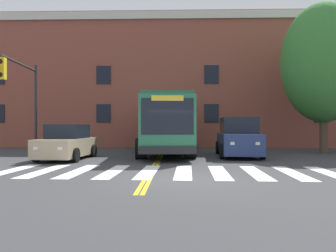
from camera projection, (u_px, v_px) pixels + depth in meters
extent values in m
plane|color=#38383A|center=(182.00, 180.00, 9.99)|extent=(120.00, 120.00, 0.00)
cube|color=white|center=(12.00, 170.00, 12.07)|extent=(0.72, 3.71, 0.01)
cube|color=white|center=(45.00, 171.00, 11.99)|extent=(0.72, 3.71, 0.01)
cube|color=white|center=(79.00, 171.00, 11.91)|extent=(0.72, 3.71, 0.01)
cube|color=white|center=(113.00, 171.00, 11.83)|extent=(0.72, 3.71, 0.01)
cube|color=white|center=(148.00, 172.00, 11.75)|extent=(0.72, 3.71, 0.01)
cube|color=white|center=(183.00, 172.00, 11.67)|extent=(0.72, 3.71, 0.01)
cube|color=white|center=(219.00, 172.00, 11.59)|extent=(0.72, 3.71, 0.01)
cube|color=white|center=(256.00, 173.00, 11.51)|extent=(0.72, 3.71, 0.01)
cube|color=white|center=(292.00, 173.00, 11.43)|extent=(0.72, 3.71, 0.01)
cube|color=white|center=(330.00, 173.00, 11.35)|extent=(0.72, 3.71, 0.01)
cube|color=gold|center=(164.00, 147.00, 25.72)|extent=(0.12, 36.00, 0.01)
cube|color=gold|center=(166.00, 147.00, 25.72)|extent=(0.12, 36.00, 0.01)
cube|color=#28704C|center=(164.00, 124.00, 19.58)|extent=(3.32, 10.63, 2.68)
cube|color=black|center=(185.00, 120.00, 19.64)|extent=(0.72, 9.61, 0.96)
cube|color=black|center=(142.00, 120.00, 19.52)|extent=(0.72, 9.61, 0.96)
cube|color=black|center=(167.00, 116.00, 14.34)|extent=(2.30, 0.19, 1.61)
cube|color=yellow|center=(167.00, 98.00, 14.34)|extent=(1.41, 0.13, 0.24)
cube|color=#232326|center=(168.00, 150.00, 14.31)|extent=(2.51, 0.28, 0.36)
cube|color=#246444|center=(164.00, 101.00, 19.58)|extent=(3.13, 10.20, 0.16)
cylinder|color=black|center=(190.00, 148.00, 16.39)|extent=(0.63, 1.09, 1.05)
cylinder|color=black|center=(141.00, 149.00, 16.28)|extent=(0.63, 1.09, 1.05)
cylinder|color=black|center=(181.00, 143.00, 21.99)|extent=(0.63, 1.09, 1.05)
cylinder|color=black|center=(144.00, 143.00, 21.88)|extent=(0.63, 1.09, 1.05)
cylinder|color=black|center=(179.00, 142.00, 23.09)|extent=(0.63, 1.09, 1.05)
cylinder|color=black|center=(145.00, 142.00, 22.97)|extent=(0.63, 1.09, 1.05)
cube|color=tan|center=(67.00, 147.00, 16.20)|extent=(1.97, 4.40, 0.86)
cube|color=black|center=(68.00, 131.00, 16.34)|extent=(1.70, 2.15, 0.69)
cube|color=white|center=(60.00, 148.00, 13.99)|extent=(0.20, 0.05, 0.14)
cube|color=white|center=(36.00, 148.00, 14.06)|extent=(0.20, 0.05, 0.14)
cylinder|color=black|center=(76.00, 155.00, 14.80)|extent=(0.25, 0.67, 0.66)
cylinder|color=black|center=(36.00, 155.00, 14.93)|extent=(0.25, 0.67, 0.66)
cylinder|color=black|center=(93.00, 151.00, 17.48)|extent=(0.25, 0.67, 0.66)
cylinder|color=black|center=(60.00, 151.00, 17.61)|extent=(0.25, 0.67, 0.66)
cube|color=navy|center=(238.00, 143.00, 17.76)|extent=(2.22, 5.10, 1.05)
cube|color=black|center=(238.00, 126.00, 17.81)|extent=(1.92, 3.20, 0.85)
cube|color=white|center=(258.00, 143.00, 15.20)|extent=(0.20, 0.05, 0.14)
cube|color=white|center=(232.00, 143.00, 15.29)|extent=(0.20, 0.05, 0.14)
cylinder|color=black|center=(262.00, 152.00, 16.13)|extent=(0.26, 0.77, 0.76)
cylinder|color=black|center=(222.00, 151.00, 16.30)|extent=(0.26, 0.77, 0.76)
cylinder|color=black|center=(252.00, 148.00, 19.22)|extent=(0.26, 0.77, 0.76)
cylinder|color=black|center=(218.00, 147.00, 19.38)|extent=(0.26, 0.77, 0.76)
cube|color=slate|center=(159.00, 135.00, 30.39)|extent=(2.36, 4.94, 1.17)
cube|color=black|center=(159.00, 125.00, 30.44)|extent=(2.02, 3.10, 0.86)
cube|color=white|center=(162.00, 135.00, 27.93)|extent=(0.20, 0.06, 0.14)
cube|color=white|center=(149.00, 135.00, 28.05)|extent=(0.20, 0.06, 0.14)
cylinder|color=black|center=(168.00, 141.00, 28.81)|extent=(0.28, 0.78, 0.76)
cylinder|color=black|center=(146.00, 140.00, 29.02)|extent=(0.28, 0.78, 0.76)
cylinder|color=black|center=(172.00, 139.00, 31.76)|extent=(0.28, 0.78, 0.76)
cylinder|color=black|center=(151.00, 139.00, 31.98)|extent=(0.28, 0.78, 0.76)
cylinder|color=#28282D|center=(36.00, 110.00, 19.31)|extent=(0.16, 0.16, 5.25)
cylinder|color=#28282D|center=(20.00, 64.00, 17.09)|extent=(0.40, 4.45, 0.11)
cube|color=yellow|center=(2.00, 68.00, 15.01)|extent=(0.36, 0.30, 1.00)
cylinder|color=black|center=(0.00, 61.00, 14.86)|extent=(0.22, 0.04, 0.22)
cylinder|color=orange|center=(0.00, 68.00, 14.86)|extent=(0.22, 0.04, 0.22)
cylinder|color=black|center=(0.00, 74.00, 14.86)|extent=(0.22, 0.04, 0.22)
cylinder|color=#4C3D2D|center=(324.00, 133.00, 20.16)|extent=(0.48, 0.48, 2.44)
ellipsoid|color=#387A33|center=(324.00, 62.00, 20.16)|extent=(5.37, 5.15, 7.40)
cube|color=brown|center=(206.00, 85.00, 29.06)|extent=(41.35, 8.28, 10.56)
cube|color=beige|center=(212.00, 14.00, 24.85)|extent=(41.35, 0.16, 0.60)
cube|color=black|center=(104.00, 113.00, 25.11)|extent=(1.10, 0.06, 1.40)
cube|color=black|center=(211.00, 113.00, 24.89)|extent=(1.10, 0.06, 1.40)
cube|color=black|center=(321.00, 113.00, 24.67)|extent=(1.10, 0.06, 1.40)
cube|color=black|center=(104.00, 75.00, 25.11)|extent=(1.10, 0.06, 1.40)
cube|color=black|center=(211.00, 74.00, 24.89)|extent=(1.10, 0.06, 1.40)
cube|color=black|center=(321.00, 74.00, 24.67)|extent=(1.10, 0.06, 1.40)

